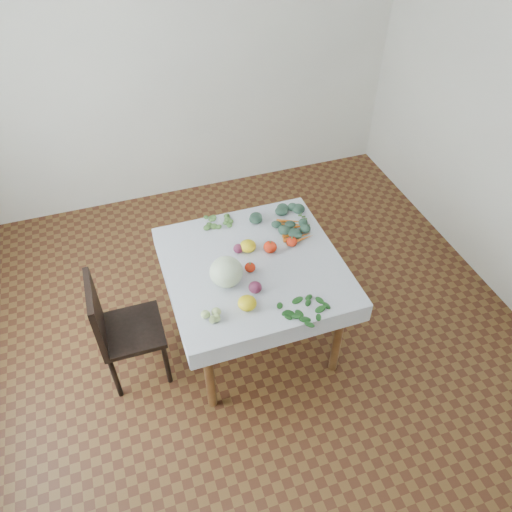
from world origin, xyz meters
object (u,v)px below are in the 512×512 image
at_px(chair, 117,326).
at_px(heirloom_back, 248,246).
at_px(cabbage, 226,272).
at_px(table, 254,275).
at_px(carrot_bunch, 295,230).

xyz_separation_m(chair, heirloom_back, (0.93, 0.15, 0.29)).
bearing_deg(cabbage, table, 25.91).
distance_m(chair, carrot_bunch, 1.34).
relative_size(table, heirloom_back, 9.26).
height_order(cabbage, carrot_bunch, cabbage).
height_order(chair, heirloom_back, chair).
xyz_separation_m(heirloom_back, carrot_bunch, (0.37, 0.07, -0.02)).
bearing_deg(heirloom_back, table, -92.77).
relative_size(cabbage, carrot_bunch, 0.72).
distance_m(cabbage, carrot_bunch, 0.66).
bearing_deg(cabbage, heirloom_back, 47.83).
distance_m(table, carrot_bunch, 0.44).
bearing_deg(carrot_bunch, heirloom_back, -169.12).
xyz_separation_m(chair, carrot_bunch, (1.29, 0.22, 0.27)).
relative_size(chair, heirloom_back, 8.10).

